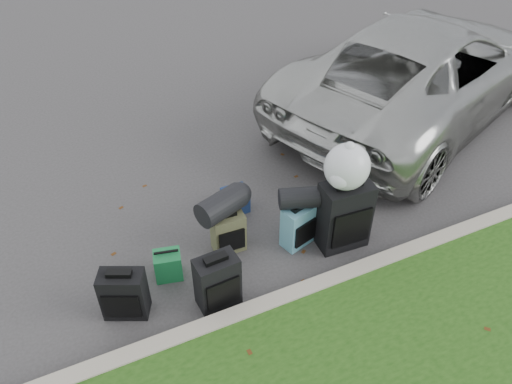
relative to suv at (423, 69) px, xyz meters
name	(u,v)px	position (x,y,z in m)	size (l,w,h in m)	color
ground	(270,235)	(-3.46, -1.64, -0.77)	(120.00, 120.00, 0.00)	#383535
curb	(312,289)	(-3.46, -2.64, -0.70)	(120.00, 0.18, 0.15)	#9E937F
suv	(423,69)	(0.00, 0.00, 0.00)	(2.57, 5.58, 1.55)	#B7B7B2
suitcase_small_black	(124,294)	(-5.28, -2.04, -0.50)	(0.44, 0.24, 0.55)	black
suitcase_large_black_left	(217,282)	(-4.39, -2.31, -0.47)	(0.43, 0.26, 0.62)	black
suitcase_olive	(228,232)	(-3.99, -1.63, -0.52)	(0.37, 0.23, 0.50)	#404129
suitcase_teal	(298,226)	(-3.23, -1.88, -0.51)	(0.37, 0.22, 0.53)	teal
suitcase_large_black_right	(344,215)	(-2.76, -2.09, -0.35)	(0.57, 0.34, 0.85)	black
tote_green	(168,265)	(-4.75, -1.75, -0.61)	(0.29, 0.23, 0.33)	#19733A
tote_navy	(235,200)	(-3.66, -1.04, -0.61)	(0.31, 0.24, 0.33)	navy
duffel_left	(221,205)	(-4.05, -1.60, -0.12)	(0.29, 0.29, 0.55)	black
duffel_right	(299,198)	(-3.22, -1.85, -0.12)	(0.24, 0.24, 0.44)	black
trash_bag	(347,167)	(-2.80, -2.07, 0.32)	(0.50, 0.50, 0.50)	white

